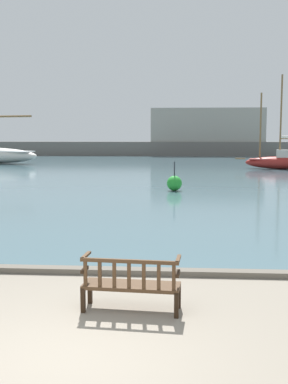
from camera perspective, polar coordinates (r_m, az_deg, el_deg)
name	(u,v)px	position (r m, az deg, el deg)	size (l,w,h in m)	color
ground_plane	(61,358)	(6.72, -9.77, -18.83)	(160.00, 160.00, 0.00)	gray
harbor_water	(164,163)	(49.98, 2.33, 3.51)	(100.00, 80.00, 0.08)	#476670
quay_edge_kerb	(106,271)	(10.24, -4.58, -9.30)	(40.00, 0.30, 0.12)	#675F54
park_bench	(131,283)	(8.04, -1.54, -10.77)	(1.64, 0.65, 0.92)	black
sailboat_nearest_port	(282,160)	(41.40, 16.04, 3.65)	(6.70, 2.62, 7.68)	maroon
channel_buoy	(174,183)	(24.36, 3.62, 1.05)	(0.76, 0.76, 1.46)	green
far_breakwater	(181,141)	(65.23, 4.39, 6.06)	(54.66, 2.40, 6.44)	#66605B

